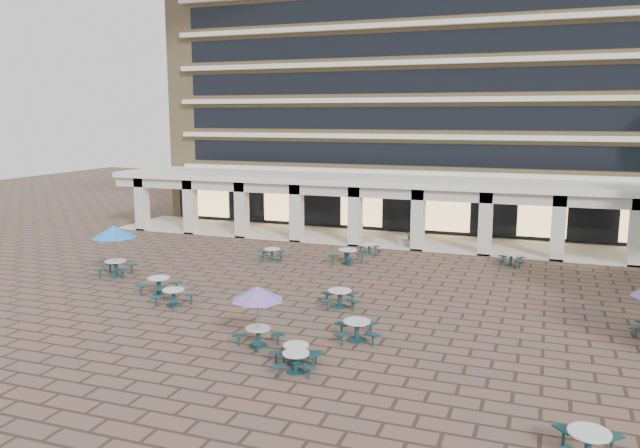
# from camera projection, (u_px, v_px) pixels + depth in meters

# --- Properties ---
(ground) EXTENTS (120.00, 120.00, 0.00)m
(ground) POSITION_uv_depth(u_px,v_px,m) (321.00, 298.00, 29.67)
(ground) COLOR brown
(ground) RESTS_ON ground
(apartment_building) EXTENTS (40.00, 15.50, 25.20)m
(apartment_building) POSITION_uv_depth(u_px,v_px,m) (428.00, 66.00, 51.06)
(apartment_building) COLOR #978255
(apartment_building) RESTS_ON ground
(retail_arcade) EXTENTS (42.00, 6.60, 4.40)m
(retail_arcade) POSITION_uv_depth(u_px,v_px,m) (395.00, 198.00, 42.84)
(retail_arcade) COLOR white
(retail_arcade) RESTS_ON ground
(picnic_table_0) EXTENTS (1.94, 1.94, 0.75)m
(picnic_table_0) POSITION_uv_depth(u_px,v_px,m) (174.00, 296.00, 28.53)
(picnic_table_0) COLOR #14393C
(picnic_table_0) RESTS_ON ground
(picnic_table_1) EXTENTS (1.85, 1.85, 0.68)m
(picnic_table_1) POSITION_uv_depth(u_px,v_px,m) (296.00, 352.00, 21.86)
(picnic_table_1) COLOR #14393C
(picnic_table_1) RESTS_ON ground
(picnic_table_2) EXTENTS (1.78, 1.78, 0.69)m
(picnic_table_2) POSITION_uv_depth(u_px,v_px,m) (296.00, 361.00, 21.08)
(picnic_table_2) COLOR #14393C
(picnic_table_2) RESTS_ON ground
(picnic_table_3) EXTENTS (1.81, 1.81, 0.80)m
(picnic_table_3) POSITION_uv_depth(u_px,v_px,m) (589.00, 443.00, 15.63)
(picnic_table_3) COLOR #14393C
(picnic_table_3) RESTS_ON ground
(picnic_table_4) EXTENTS (2.38, 2.38, 2.75)m
(picnic_table_4) POSITION_uv_depth(u_px,v_px,m) (114.00, 234.00, 33.45)
(picnic_table_4) COLOR #14393C
(picnic_table_4) RESTS_ON ground
(picnic_table_5) EXTENTS (1.94, 1.94, 0.81)m
(picnic_table_5) POSITION_uv_depth(u_px,v_px,m) (159.00, 284.00, 30.42)
(picnic_table_5) COLOR #14393C
(picnic_table_5) RESTS_ON ground
(picnic_table_6) EXTENTS (1.99, 1.99, 2.30)m
(picnic_table_6) POSITION_uv_depth(u_px,v_px,m) (258.00, 296.00, 23.25)
(picnic_table_6) COLOR #14393C
(picnic_table_6) RESTS_ON ground
(picnic_table_7) EXTENTS (2.12, 2.12, 0.79)m
(picnic_table_7) POSITION_uv_depth(u_px,v_px,m) (357.00, 329.00, 24.05)
(picnic_table_7) COLOR #14393C
(picnic_table_7) RESTS_ON ground
(picnic_table_8) EXTENTS (1.97, 1.97, 0.72)m
(picnic_table_8) POSITION_uv_depth(u_px,v_px,m) (272.00, 253.00, 37.45)
(picnic_table_8) COLOR #14393C
(picnic_table_8) RESTS_ON ground
(picnic_table_9) EXTENTS (2.23, 2.23, 0.84)m
(picnic_table_9) POSITION_uv_depth(u_px,v_px,m) (348.00, 255.00, 36.65)
(picnic_table_9) COLOR #14393C
(picnic_table_9) RESTS_ON ground
(picnic_table_10) EXTENTS (2.15, 2.15, 0.80)m
(picnic_table_10) POSITION_uv_depth(u_px,v_px,m) (340.00, 297.00, 28.26)
(picnic_table_10) COLOR #14393C
(picnic_table_10) RESTS_ON ground
(picnic_table_12) EXTENTS (1.84, 1.84, 0.67)m
(picnic_table_12) POSITION_uv_depth(u_px,v_px,m) (369.00, 248.00, 38.99)
(picnic_table_12) COLOR #14393C
(picnic_table_12) RESTS_ON ground
(picnic_table_13) EXTENTS (1.59, 1.59, 0.70)m
(picnic_table_13) POSITION_uv_depth(u_px,v_px,m) (511.00, 259.00, 36.11)
(picnic_table_13) COLOR #14393C
(picnic_table_13) RESTS_ON ground
(planter_left) EXTENTS (1.50, 0.93, 1.36)m
(planter_left) POSITION_uv_depth(u_px,v_px,m) (359.00, 235.00, 42.17)
(planter_left) COLOR gray
(planter_left) RESTS_ON ground
(planter_right) EXTENTS (1.50, 0.62, 1.18)m
(planter_right) POSITION_uv_depth(u_px,v_px,m) (411.00, 241.00, 40.98)
(planter_right) COLOR gray
(planter_right) RESTS_ON ground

